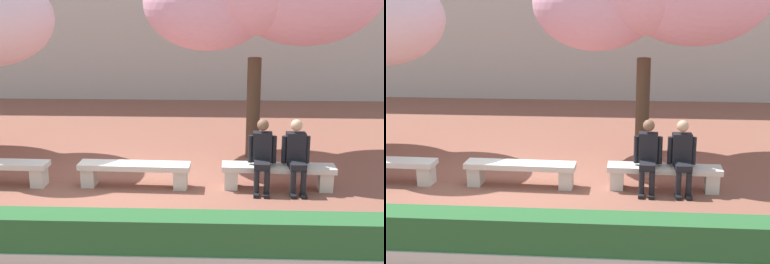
{
  "view_description": "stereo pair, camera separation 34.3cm",
  "coord_description": "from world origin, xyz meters",
  "views": [
    {
      "loc": [
        1.45,
        -9.26,
        3.38
      ],
      "look_at": [
        1.05,
        0.2,
        1.0
      ],
      "focal_mm": 50.0,
      "sensor_mm": 36.0,
      "label": 1
    },
    {
      "loc": [
        1.79,
        -9.24,
        3.38
      ],
      "look_at": [
        1.05,
        0.2,
        1.0
      ],
      "focal_mm": 50.0,
      "sensor_mm": 36.0,
      "label": 2
    }
  ],
  "objects": [
    {
      "name": "planter_hedge_foreground",
      "position": [
        0.0,
        -3.2,
        0.39
      ],
      "size": [
        10.83,
        0.5,
        0.8
      ],
      "color": "beige",
      "rests_on": "ground"
    },
    {
      "name": "stone_bench_center",
      "position": [
        2.62,
        0.0,
        0.31
      ],
      "size": [
        2.05,
        0.49,
        0.45
      ],
      "color": "beige",
      "rests_on": "ground"
    },
    {
      "name": "stone_bench_near_west",
      "position": [
        0.0,
        0.0,
        0.31
      ],
      "size": [
        2.05,
        0.49,
        0.45
      ],
      "color": "beige",
      "rests_on": "ground"
    },
    {
      "name": "person_seated_right",
      "position": [
        2.92,
        -0.05,
        0.7
      ],
      "size": [
        0.51,
        0.69,
        1.29
      ],
      "color": "black",
      "rests_on": "ground"
    },
    {
      "name": "ground_plane",
      "position": [
        0.0,
        0.0,
        0.0
      ],
      "size": [
        100.0,
        100.0,
        0.0
      ],
      "primitive_type": "plane",
      "color": "brown"
    },
    {
      "name": "person_seated_left",
      "position": [
        2.32,
        -0.05,
        0.7
      ],
      "size": [
        0.51,
        0.7,
        1.29
      ],
      "color": "black",
      "rests_on": "ground"
    }
  ]
}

